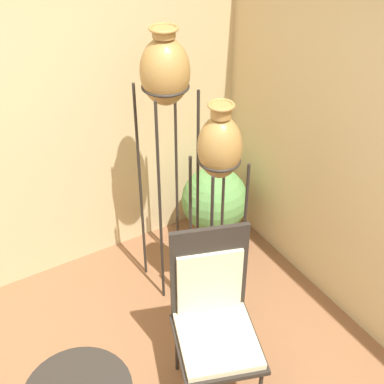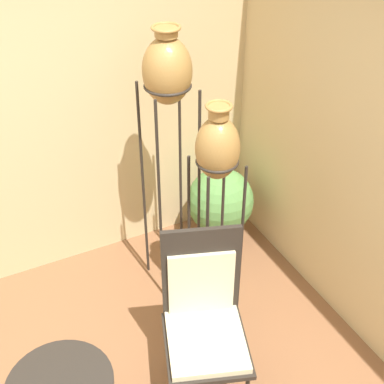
{
  "view_description": "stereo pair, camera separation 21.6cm",
  "coord_description": "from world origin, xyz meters",
  "views": [
    {
      "loc": [
        -0.52,
        -1.45,
        2.97
      ],
      "look_at": [
        0.96,
        1.01,
        0.93
      ],
      "focal_mm": 50.0,
      "sensor_mm": 36.0,
      "label": 1
    },
    {
      "loc": [
        -0.33,
        -1.56,
        2.97
      ],
      "look_at": [
        0.96,
        1.01,
        0.93
      ],
      "focal_mm": 50.0,
      "sensor_mm": 36.0,
      "label": 2
    }
  ],
  "objects": [
    {
      "name": "chair",
      "position": [
        0.68,
        0.3,
        0.61
      ],
      "size": [
        0.62,
        0.64,
        1.13
      ],
      "rotation": [
        0.0,
        0.0,
        -0.34
      ],
      "color": "#28231E",
      "rests_on": "ground_plane"
    },
    {
      "name": "vase_stand_tall",
      "position": [
        0.91,
        1.24,
        1.66
      ],
      "size": [
        0.31,
        0.31,
        1.97
      ],
      "color": "#28231E",
      "rests_on": "ground_plane"
    },
    {
      "name": "vase_stand_medium",
      "position": [
        1.01,
        0.78,
        1.34
      ],
      "size": [
        0.27,
        0.27,
        1.65
      ],
      "color": "#28231E",
      "rests_on": "ground_plane"
    },
    {
      "name": "wall_back",
      "position": [
        0.0,
        1.84,
        1.35
      ],
      "size": [
        7.63,
        0.06,
        2.7
      ],
      "color": "#D1B784",
      "rests_on": "ground_plane"
    },
    {
      "name": "potted_plant",
      "position": [
        1.43,
        1.43,
        0.39
      ],
      "size": [
        0.54,
        0.54,
        0.7
      ],
      "color": "olive",
      "rests_on": "ground_plane"
    }
  ]
}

